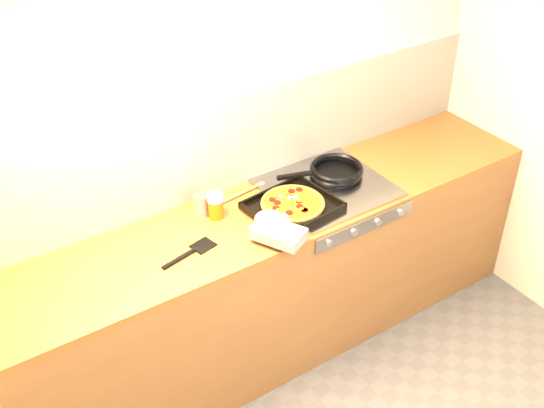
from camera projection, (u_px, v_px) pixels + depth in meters
room_shell at (220, 147)px, 3.33m from camera, size 3.20×3.20×3.20m
counter_run at (254, 287)px, 3.53m from camera, size 3.20×0.62×0.90m
stovetop at (327, 188)px, 3.48m from camera, size 0.60×0.56×0.02m
pizza_on_tray at (287, 212)px, 3.24m from camera, size 0.53×0.50×0.07m
frying_pan at (335, 171)px, 3.55m from camera, size 0.49×0.35×0.05m
tomato_can at (201, 204)px, 3.27m from camera, size 0.08×0.08×0.11m
juice_glass at (216, 206)px, 3.24m from camera, size 0.09×0.09×0.13m
wooden_spoon at (247, 191)px, 3.45m from camera, size 0.30×0.06×0.02m
black_spatula at (189, 253)px, 3.04m from camera, size 0.29×0.11×0.02m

